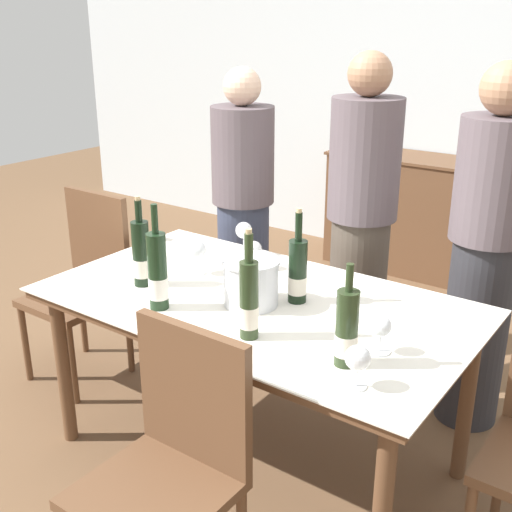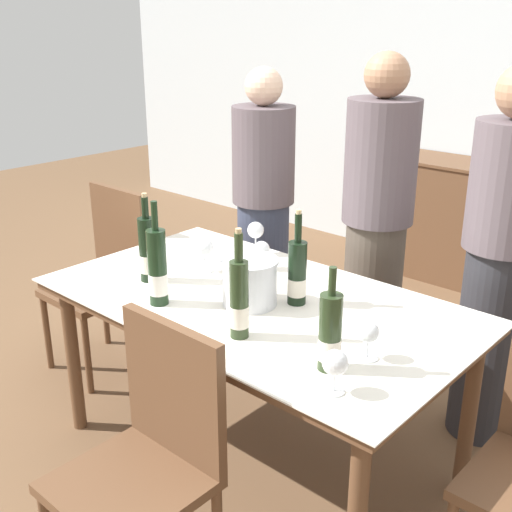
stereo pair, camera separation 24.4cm
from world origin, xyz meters
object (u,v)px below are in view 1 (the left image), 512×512
at_px(sideboard_cabinet, 421,216).
at_px(person_guest_right, 485,255).
at_px(wine_glass_0, 381,328).
at_px(chair_left_end, 86,276).
at_px(wine_bottle_3, 141,255).
at_px(wine_glass_2, 254,250).
at_px(chair_near_front, 172,457).
at_px(wine_bottle_2, 298,272).
at_px(dining_table, 256,315).
at_px(person_guest_left, 361,229).
at_px(wine_glass_4, 197,251).
at_px(wine_bottle_4, 347,330).
at_px(ice_bucket, 251,281).
at_px(person_host, 243,216).
at_px(wine_bottle_1, 158,273).
at_px(wine_glass_3, 244,232).
at_px(wine_bottle_0, 249,301).
at_px(wine_glass_1, 358,359).

xyz_separation_m(sideboard_cabinet, person_guest_right, (0.92, -1.63, 0.39)).
distance_m(wine_glass_0, chair_left_end, 1.75).
bearing_deg(wine_bottle_3, wine_glass_2, 56.91).
relative_size(sideboard_cabinet, chair_left_end, 1.45).
bearing_deg(wine_bottle_3, chair_near_front, -39.89).
relative_size(wine_bottle_2, wine_glass_0, 2.88).
xyz_separation_m(dining_table, chair_near_front, (0.20, -0.71, -0.14)).
bearing_deg(wine_bottle_2, dining_table, -150.69).
bearing_deg(person_guest_left, wine_glass_4, -118.93).
relative_size(sideboard_cabinet, wine_bottle_3, 3.69).
height_order(wine_bottle_4, person_guest_left, person_guest_left).
bearing_deg(ice_bucket, chair_left_end, 173.02).
bearing_deg(dining_table, person_guest_right, 52.60).
height_order(sideboard_cabinet, person_host, person_host).
height_order(sideboard_cabinet, person_guest_left, person_guest_left).
height_order(dining_table, wine_bottle_3, wine_bottle_3).
distance_m(wine_bottle_1, wine_bottle_4, 0.77).
bearing_deg(chair_near_front, wine_glass_3, 116.53).
bearing_deg(wine_bottle_1, chair_left_end, 157.38).
height_order(sideboard_cabinet, wine_bottle_0, wine_bottle_0).
height_order(wine_glass_0, wine_glass_4, wine_glass_4).
xyz_separation_m(chair_left_end, chair_near_front, (1.34, -0.80, -0.01)).
bearing_deg(wine_glass_1, chair_left_end, 166.13).
bearing_deg(person_guest_right, wine_glass_4, -142.77).
distance_m(dining_table, ice_bucket, 0.17).
relative_size(wine_bottle_3, wine_bottle_4, 1.10).
xyz_separation_m(wine_bottle_0, wine_bottle_4, (0.36, 0.03, -0.02)).
bearing_deg(wine_glass_0, wine_bottle_1, -168.25).
relative_size(wine_bottle_4, person_guest_right, 0.21).
distance_m(sideboard_cabinet, chair_near_front, 3.20).
xyz_separation_m(wine_bottle_1, chair_left_end, (-0.89, 0.37, -0.34)).
bearing_deg(wine_bottle_2, wine_glass_4, -179.01).
height_order(wine_bottle_1, wine_glass_0, wine_bottle_1).
distance_m(wine_bottle_4, person_host, 1.56).
relative_size(wine_bottle_1, wine_glass_0, 3.14).
xyz_separation_m(sideboard_cabinet, wine_bottle_2, (0.44, -2.37, 0.44)).
bearing_deg(ice_bucket, wine_bottle_0, -55.14).
distance_m(wine_bottle_4, chair_left_end, 1.72).
bearing_deg(wine_bottle_3, person_guest_right, 41.78).
bearing_deg(wine_glass_1, chair_near_front, -138.49).
bearing_deg(wine_glass_3, wine_bottle_0, -51.92).
relative_size(wine_glass_3, wine_glass_4, 1.05).
bearing_deg(wine_glass_0, chair_near_front, -122.06).
xyz_separation_m(wine_bottle_0, chair_left_end, (-1.30, 0.36, -0.34)).
bearing_deg(wine_bottle_0, wine_bottle_1, -178.90).
height_order(ice_bucket, chair_near_front, same).
distance_m(dining_table, person_guest_right, 1.04).
bearing_deg(person_host, dining_table, -50.28).
height_order(wine_bottle_1, wine_glass_2, wine_bottle_1).
height_order(wine_bottle_4, wine_glass_2, wine_bottle_4).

